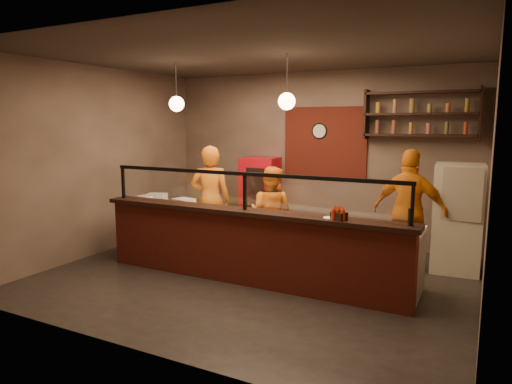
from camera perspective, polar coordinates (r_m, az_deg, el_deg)
The scene contains 29 objects.
floor at distance 6.86m, azimuth -0.15°, elevation -10.52°, with size 6.00×6.00×0.00m, color black.
ceiling at distance 6.55m, azimuth -0.16°, elevation 16.95°, with size 6.00×6.00×0.00m, color #3D362F.
wall_back at distance 8.80m, azimuth 7.37°, elevation 4.32°, with size 6.00×6.00×0.00m, color #7C675B.
wall_left at distance 8.33m, azimuth -18.85°, elevation 3.68°, with size 5.00×5.00×0.00m, color #7C675B.
wall_right at distance 5.79m, azimuth 27.22°, elevation 1.21°, with size 5.00×5.00×0.00m, color #7C675B.
wall_front at distance 4.47m, azimuth -15.08°, elevation -0.07°, with size 6.00×6.00×0.00m, color #7C675B.
brick_patch at distance 8.69m, azimuth 8.59°, elevation 6.22°, with size 1.60×0.04×1.30m, color maroon.
service_counter at distance 6.46m, azimuth -1.38°, elevation -7.10°, with size 4.60×0.25×1.00m, color maroon.
counter_ledge at distance 6.34m, azimuth -1.40°, elevation -2.49°, with size 4.70×0.37×0.06m, color black.
worktop_cabinet at distance 6.91m, azimuth 0.62°, elevation -6.70°, with size 4.60×0.75×0.85m, color gray.
worktop at distance 6.80m, azimuth 0.62°, elevation -3.05°, with size 4.60×0.75×0.05m, color white.
sneeze_guard at distance 6.28m, azimuth -1.41°, elevation 0.56°, with size 4.50×0.05×0.52m.
wall_shelving at distance 8.15m, azimuth 19.86°, elevation 9.17°, with size 1.84×0.28×0.85m.
wall_clock at distance 8.71m, azimuth 7.97°, elevation 7.55°, with size 0.30×0.30×0.04m, color black.
pendant_left at distance 7.46m, azimuth -9.90°, elevation 10.81°, with size 0.24×0.24×0.77m.
pendant_right at distance 6.50m, azimuth 3.86°, elevation 11.26°, with size 0.24×0.24×0.77m.
cook_left at distance 7.92m, azimuth -5.71°, elevation -0.97°, with size 0.68×0.45×1.87m, color orange.
cook_mid at distance 7.54m, azimuth 1.88°, elevation -2.65°, with size 0.76×0.59×1.55m, color orange.
cook_right at distance 7.29m, azimuth 18.64°, elevation -2.24°, with size 1.09×0.46×1.87m, color orange.
fridge at distance 7.54m, azimuth 23.84°, elevation -3.01°, with size 0.69×0.64×1.65m, color beige.
red_cooler at distance 8.97m, azimuth 0.52°, elevation -0.73°, with size 0.68×0.62×1.59m, color #AF0B1A.
pizza_dough at distance 6.71m, azimuth 3.47°, elevation -2.96°, with size 0.47×0.47×0.01m, color beige.
prep_tub_a at distance 7.93m, azimuth -13.61°, elevation -0.94°, with size 0.27×0.21×0.13m, color silver.
prep_tub_b at distance 7.96m, azimuth -12.34°, elevation -0.77°, with size 0.32×0.25×0.16m, color silver.
prep_tub_c at distance 7.36m, azimuth -9.02°, elevation -1.43°, with size 0.32×0.25×0.16m, color silver.
rolling_pin at distance 7.22m, azimuth -4.74°, elevation -1.92°, with size 0.07×0.07×0.39m, color yellow.
condiment_caddy at distance 5.76m, azimuth 10.34°, elevation -2.96°, with size 0.18×0.14×0.10m, color black.
pepper_mill at distance 5.63m, azimuth 18.66°, elevation -2.99°, with size 0.05×0.05×0.21m, color black.
small_plate at distance 5.84m, azimuth 9.17°, elevation -3.20°, with size 0.16×0.16×0.01m, color white.
Camera 1 is at (2.98, -5.76, 2.25)m, focal length 32.00 mm.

